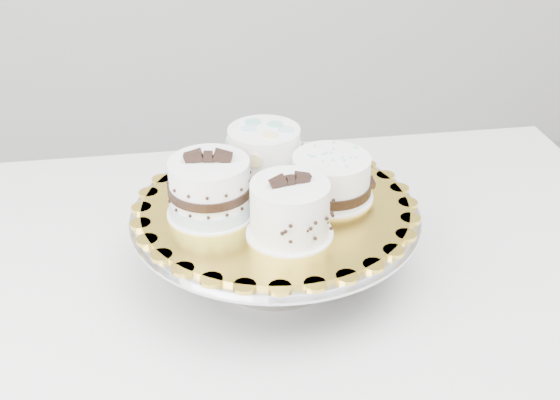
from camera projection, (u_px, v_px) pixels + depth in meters
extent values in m
cube|color=white|center=(257.00, 288.00, 1.00)|extent=(1.32, 0.95, 0.04)
cube|color=white|center=(492.00, 298.00, 1.58)|extent=(0.05, 0.05, 0.71)
cylinder|color=gray|center=(276.00, 267.00, 1.00)|extent=(0.18, 0.18, 0.01)
cylinder|color=gray|center=(276.00, 243.00, 0.97)|extent=(0.12, 0.12, 0.10)
cylinder|color=silver|center=(275.00, 211.00, 0.95)|extent=(0.38, 0.38, 0.01)
cylinder|color=silver|center=(275.00, 213.00, 0.95)|extent=(0.39, 0.39, 0.00)
cylinder|color=gold|center=(275.00, 206.00, 0.94)|extent=(0.41, 0.41, 0.01)
cylinder|color=white|center=(290.00, 233.00, 0.88)|extent=(0.11, 0.11, 0.00)
cylinder|color=white|center=(290.00, 208.00, 0.86)|extent=(0.11, 0.11, 0.07)
cylinder|color=white|center=(211.00, 212.00, 0.92)|extent=(0.12, 0.12, 0.00)
cylinder|color=white|center=(210.00, 186.00, 0.90)|extent=(0.13, 0.13, 0.07)
cylinder|color=silver|center=(211.00, 205.00, 0.92)|extent=(0.11, 0.11, 0.02)
cylinder|color=black|center=(210.00, 187.00, 0.90)|extent=(0.11, 0.11, 0.01)
cylinder|color=white|center=(264.00, 175.00, 1.01)|extent=(0.11, 0.11, 0.00)
cylinder|color=white|center=(264.00, 152.00, 0.99)|extent=(0.11, 0.11, 0.07)
cylinder|color=white|center=(330.00, 196.00, 0.96)|extent=(0.12, 0.12, 0.00)
cylinder|color=white|center=(331.00, 176.00, 0.94)|extent=(0.11, 0.11, 0.06)
cylinder|color=black|center=(331.00, 186.00, 0.95)|extent=(0.11, 0.11, 0.01)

